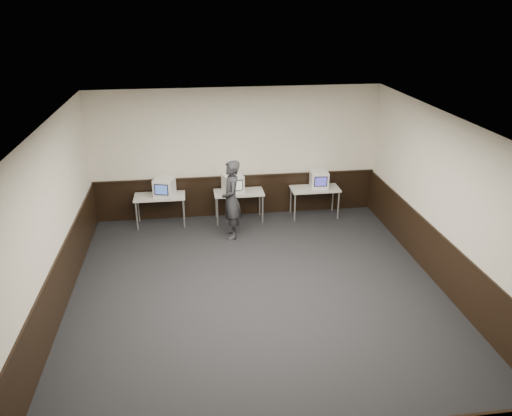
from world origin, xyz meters
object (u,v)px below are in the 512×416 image
at_px(desk_left, 160,198).
at_px(person, 231,200).
at_px(desk_right, 315,191).
at_px(emac_right, 319,179).
at_px(emac_left, 164,187).
at_px(emac_center, 233,184).
at_px(desk_center, 239,194).

xyz_separation_m(desk_left, person, (1.64, -0.90, 0.23)).
height_order(desk_right, emac_right, emac_right).
bearing_deg(desk_left, emac_left, -15.89).
bearing_deg(desk_right, emac_center, -179.92).
height_order(desk_center, emac_left, emac_left).
distance_m(desk_left, emac_center, 1.78).
bearing_deg(desk_center, emac_right, 0.99).
xyz_separation_m(emac_left, emac_right, (3.77, 0.07, -0.01)).
bearing_deg(person, emac_left, -121.58).
bearing_deg(emac_right, person, -153.51).
bearing_deg(emac_center, desk_center, -14.75).
distance_m(desk_right, emac_right, 0.30).
xyz_separation_m(desk_right, emac_left, (-3.67, -0.04, 0.29)).
xyz_separation_m(desk_center, emac_right, (2.00, 0.03, 0.28)).
relative_size(desk_right, emac_right, 2.48).
relative_size(desk_center, emac_right, 2.48).
bearing_deg(emac_right, emac_left, -174.88).
xyz_separation_m(emac_left, person, (1.51, -0.86, -0.06)).
height_order(desk_right, emac_left, emac_left).
bearing_deg(emac_left, emac_center, 16.45).
distance_m(emac_left, person, 1.74).
height_order(emac_left, person, person).
xyz_separation_m(desk_center, emac_center, (-0.14, -0.00, 0.29)).
relative_size(desk_left, person, 0.66).
bearing_deg(emac_right, desk_right, -157.29).
relative_size(desk_left, desk_center, 1.00).
relative_size(desk_right, person, 0.66).
relative_size(emac_left, emac_center, 1.01).
height_order(desk_center, emac_right, emac_right).
relative_size(emac_left, person, 0.31).
relative_size(desk_left, emac_right, 2.48).
height_order(emac_left, emac_center, emac_left).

